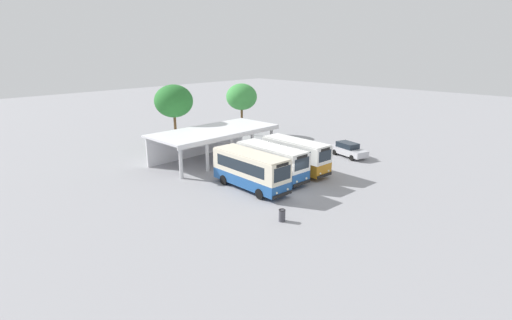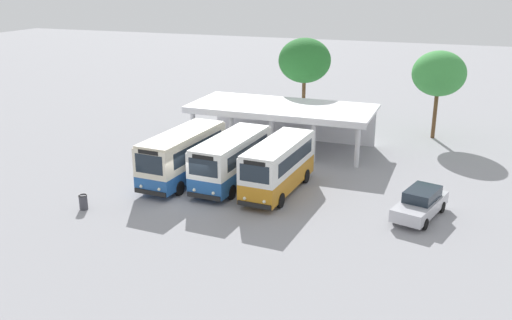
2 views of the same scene
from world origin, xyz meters
TOP-DOWN VIEW (x-y plane):
  - ground_plane at (0.00, 0.00)m, footprint 180.00×180.00m
  - city_bus_nearest_orange at (-2.14, 3.01)m, footprint 2.79×7.94m
  - city_bus_second_in_row at (1.11, 3.47)m, footprint 2.75×7.71m
  - city_bus_middle_cream at (4.37, 3.21)m, footprint 2.64×7.53m
  - parked_car_flank at (13.03, 2.39)m, footprint 2.89×4.85m
  - terminal_canopy at (1.65, 12.95)m, footprint 14.10×6.33m
  - waiting_chair_end_by_column at (0.70, 11.02)m, footprint 0.46×0.46m
  - waiting_chair_second_from_end at (1.44, 11.09)m, footprint 0.46×0.46m
  - waiting_chair_middle_seat at (2.18, 11.08)m, footprint 0.46×0.46m
  - roadside_tree_behind_canopy at (1.36, 19.39)m, footprint 4.57×4.57m
  - roadside_tree_east_of_canopy at (12.60, 19.46)m, footprint 4.30×4.30m
  - litter_bin_apron at (-5.33, -3.36)m, footprint 0.49×0.49m

SIDE VIEW (x-z plane):
  - ground_plane at x=0.00m, z-range 0.00..0.00m
  - litter_bin_apron at x=-5.33m, z-range 0.01..0.91m
  - waiting_chair_end_by_column at x=0.70m, z-range 0.09..0.95m
  - waiting_chair_second_from_end at x=1.44m, z-range 0.09..0.95m
  - waiting_chair_middle_seat at x=2.18m, z-range 0.09..0.95m
  - parked_car_flank at x=13.03m, z-range 0.02..1.64m
  - city_bus_second_in_row at x=1.11m, z-range 0.17..3.35m
  - city_bus_middle_cream at x=4.37m, z-range 0.17..3.42m
  - city_bus_nearest_orange at x=-2.14m, z-range 0.17..3.45m
  - terminal_canopy at x=1.65m, z-range 0.97..4.37m
  - roadside_tree_east_of_canopy at x=12.60m, z-range 1.76..8.99m
  - roadside_tree_behind_canopy at x=1.36m, z-range 1.95..9.78m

